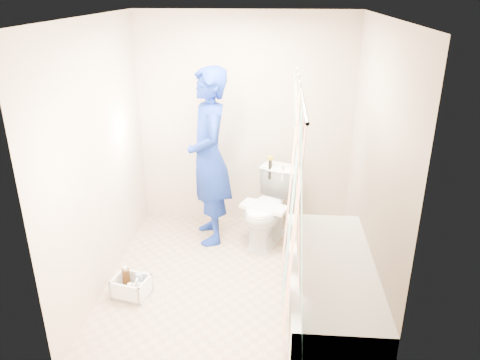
# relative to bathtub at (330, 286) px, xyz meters

# --- Properties ---
(floor) EXTENTS (2.60, 2.60, 0.00)m
(floor) POSITION_rel_bathtub_xyz_m (-0.85, 0.43, -0.27)
(floor) COLOR tan
(floor) RESTS_ON ground
(ceiling) EXTENTS (2.40, 2.60, 0.02)m
(ceiling) POSITION_rel_bathtub_xyz_m (-0.85, 0.43, 2.13)
(ceiling) COLOR silver
(ceiling) RESTS_ON wall_back
(wall_back) EXTENTS (2.40, 0.02, 2.40)m
(wall_back) POSITION_rel_bathtub_xyz_m (-0.85, 1.73, 0.93)
(wall_back) COLOR #BDA891
(wall_back) RESTS_ON ground
(wall_front) EXTENTS (2.40, 0.02, 2.40)m
(wall_front) POSITION_rel_bathtub_xyz_m (-0.85, -0.88, 0.93)
(wall_front) COLOR #BDA891
(wall_front) RESTS_ON ground
(wall_left) EXTENTS (0.02, 2.60, 2.40)m
(wall_left) POSITION_rel_bathtub_xyz_m (-2.05, 0.43, 0.93)
(wall_left) COLOR #BDA891
(wall_left) RESTS_ON ground
(wall_right) EXTENTS (0.02, 2.60, 2.40)m
(wall_right) POSITION_rel_bathtub_xyz_m (0.35, 0.43, 0.93)
(wall_right) COLOR #BDA891
(wall_right) RESTS_ON ground
(bathtub) EXTENTS (0.70, 1.75, 0.50)m
(bathtub) POSITION_rel_bathtub_xyz_m (0.00, 0.00, 0.00)
(bathtub) COLOR white
(bathtub) RESTS_ON ground
(curtain_rod) EXTENTS (0.02, 1.90, 0.02)m
(curtain_rod) POSITION_rel_bathtub_xyz_m (-0.33, 0.00, 1.68)
(curtain_rod) COLOR silver
(curtain_rod) RESTS_ON wall_back
(shower_curtain) EXTENTS (0.06, 1.75, 1.80)m
(shower_curtain) POSITION_rel_bathtub_xyz_m (-0.33, 0.00, 0.75)
(shower_curtain) COLOR white
(shower_curtain) RESTS_ON curtain_rod
(toilet) EXTENTS (0.70, 0.89, 0.79)m
(toilet) POSITION_rel_bathtub_xyz_m (-0.55, 1.20, 0.13)
(toilet) COLOR white
(toilet) RESTS_ON ground
(tank_lid) EXTENTS (0.53, 0.38, 0.04)m
(tank_lid) POSITION_rel_bathtub_xyz_m (-0.60, 1.08, 0.20)
(tank_lid) COLOR white
(tank_lid) RESTS_ON toilet
(tank_internals) EXTENTS (0.18, 0.10, 0.26)m
(tank_internals) POSITION_rel_bathtub_xyz_m (-0.51, 1.42, 0.52)
(tank_internals) COLOR black
(tank_internals) RESTS_ON toilet
(plumber) EXTENTS (0.64, 0.79, 1.90)m
(plumber) POSITION_rel_bathtub_xyz_m (-1.19, 1.22, 0.68)
(plumber) COLOR #113AAA
(plumber) RESTS_ON ground
(cleaning_caddy) EXTENTS (0.36, 0.31, 0.24)m
(cleaning_caddy) POSITION_rel_bathtub_xyz_m (-1.75, 0.09, -0.18)
(cleaning_caddy) COLOR white
(cleaning_caddy) RESTS_ON ground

